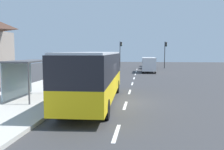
{
  "coord_description": "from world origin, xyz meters",
  "views": [
    {
      "loc": [
        1.26,
        -15.38,
        3.26
      ],
      "look_at": [
        -1.0,
        2.53,
        1.5
      ],
      "focal_mm": 38.99,
      "sensor_mm": 36.0,
      "label": 1
    }
  ],
  "objects_px": {
    "bus": "(95,74)",
    "recycling_bin_blue": "(72,85)",
    "bus_shelter": "(25,69)",
    "white_van": "(149,64)",
    "recycling_bin_green": "(75,84)",
    "recycling_bin_orange": "(69,86)",
    "sedan_near": "(147,63)",
    "sedan_far": "(148,64)",
    "traffic_light_far_side": "(121,50)",
    "traffic_light_near_side": "(165,51)"
  },
  "relations": [
    {
      "from": "white_van",
      "to": "bus",
      "type": "bearing_deg",
      "value": -99.67
    },
    {
      "from": "recycling_bin_blue",
      "to": "sedan_near",
      "type": "bearing_deg",
      "value": 79.36
    },
    {
      "from": "sedan_far",
      "to": "recycling_bin_blue",
      "type": "height_order",
      "value": "sedan_far"
    },
    {
      "from": "bus",
      "to": "recycling_bin_orange",
      "type": "relative_size",
      "value": 11.67
    },
    {
      "from": "recycling_bin_orange",
      "to": "traffic_light_near_side",
      "type": "height_order",
      "value": "traffic_light_near_side"
    },
    {
      "from": "traffic_light_far_side",
      "to": "recycling_bin_green",
      "type": "bearing_deg",
      "value": -92.17
    },
    {
      "from": "sedan_near",
      "to": "traffic_light_far_side",
      "type": "distance_m",
      "value": 7.77
    },
    {
      "from": "recycling_bin_orange",
      "to": "bus_shelter",
      "type": "height_order",
      "value": "bus_shelter"
    },
    {
      "from": "bus_shelter",
      "to": "recycling_bin_blue",
      "type": "bearing_deg",
      "value": 55.44
    },
    {
      "from": "sedan_near",
      "to": "recycling_bin_orange",
      "type": "bearing_deg",
      "value": -100.43
    },
    {
      "from": "bus_shelter",
      "to": "traffic_light_far_side",
      "type": "bearing_deg",
      "value": 84.25
    },
    {
      "from": "recycling_bin_green",
      "to": "bus_shelter",
      "type": "height_order",
      "value": "bus_shelter"
    },
    {
      "from": "white_van",
      "to": "recycling_bin_green",
      "type": "xyz_separation_m",
      "value": [
        -6.4,
        -18.89,
        -0.69
      ]
    },
    {
      "from": "bus_shelter",
      "to": "recycling_bin_orange",
      "type": "bearing_deg",
      "value": 48.62
    },
    {
      "from": "sedan_far",
      "to": "traffic_light_far_side",
      "type": "distance_m",
      "value": 6.3
    },
    {
      "from": "sedan_far",
      "to": "recycling_bin_orange",
      "type": "height_order",
      "value": "sedan_far"
    },
    {
      "from": "white_van",
      "to": "traffic_light_far_side",
      "type": "distance_m",
      "value": 11.58
    },
    {
      "from": "sedan_far",
      "to": "traffic_light_far_side",
      "type": "height_order",
      "value": "traffic_light_far_side"
    },
    {
      "from": "recycling_bin_blue",
      "to": "traffic_light_near_side",
      "type": "height_order",
      "value": "traffic_light_near_side"
    },
    {
      "from": "sedan_near",
      "to": "recycling_bin_orange",
      "type": "distance_m",
      "value": 35.9
    },
    {
      "from": "bus",
      "to": "white_van",
      "type": "bearing_deg",
      "value": 80.33
    },
    {
      "from": "sedan_near",
      "to": "recycling_bin_orange",
      "type": "relative_size",
      "value": 4.65
    },
    {
      "from": "bus",
      "to": "sedan_near",
      "type": "relative_size",
      "value": 2.51
    },
    {
      "from": "sedan_near",
      "to": "sedan_far",
      "type": "height_order",
      "value": "same"
    },
    {
      "from": "white_van",
      "to": "sedan_near",
      "type": "bearing_deg",
      "value": 89.62
    },
    {
      "from": "sedan_far",
      "to": "recycling_bin_orange",
      "type": "xyz_separation_m",
      "value": [
        -6.5,
        -28.47,
        -0.14
      ]
    },
    {
      "from": "bus",
      "to": "bus_shelter",
      "type": "relative_size",
      "value": 2.77
    },
    {
      "from": "bus",
      "to": "recycling_bin_blue",
      "type": "height_order",
      "value": "bus"
    },
    {
      "from": "white_van",
      "to": "recycling_bin_green",
      "type": "bearing_deg",
      "value": -108.71
    },
    {
      "from": "bus",
      "to": "recycling_bin_green",
      "type": "height_order",
      "value": "bus"
    },
    {
      "from": "bus",
      "to": "recycling_bin_blue",
      "type": "relative_size",
      "value": 11.67
    },
    {
      "from": "white_van",
      "to": "recycling_bin_orange",
      "type": "height_order",
      "value": "white_van"
    },
    {
      "from": "sedan_near",
      "to": "bus_shelter",
      "type": "distance_m",
      "value": 38.83
    },
    {
      "from": "bus",
      "to": "recycling_bin_green",
      "type": "relative_size",
      "value": 11.67
    },
    {
      "from": "traffic_light_far_side",
      "to": "sedan_far",
      "type": "bearing_deg",
      "value": -19.4
    },
    {
      "from": "sedan_near",
      "to": "traffic_light_far_side",
      "type": "bearing_deg",
      "value": -137.65
    },
    {
      "from": "recycling_bin_orange",
      "to": "traffic_light_far_side",
      "type": "distance_m",
      "value": 30.52
    },
    {
      "from": "sedan_far",
      "to": "bus_shelter",
      "type": "distance_m",
      "value": 32.21
    },
    {
      "from": "white_van",
      "to": "recycling_bin_orange",
      "type": "xyz_separation_m",
      "value": [
        -6.4,
        -20.29,
        -0.69
      ]
    },
    {
      "from": "recycling_bin_blue",
      "to": "sedan_far",
      "type": "bearing_deg",
      "value": 76.83
    },
    {
      "from": "bus",
      "to": "traffic_light_far_side",
      "type": "bearing_deg",
      "value": 92.41
    },
    {
      "from": "white_van",
      "to": "sedan_far",
      "type": "relative_size",
      "value": 1.17
    },
    {
      "from": "sedan_near",
      "to": "traffic_light_far_side",
      "type": "relative_size",
      "value": 0.85
    },
    {
      "from": "sedan_far",
      "to": "traffic_light_far_side",
      "type": "bearing_deg",
      "value": 160.6
    },
    {
      "from": "recycling_bin_green",
      "to": "traffic_light_near_side",
      "type": "xyz_separation_m",
      "value": [
        9.7,
        28.18,
        2.72
      ]
    },
    {
      "from": "white_van",
      "to": "sedan_far",
      "type": "height_order",
      "value": "white_van"
    },
    {
      "from": "sedan_near",
      "to": "recycling_bin_blue",
      "type": "xyz_separation_m",
      "value": [
        -6.5,
        -34.6,
        -0.14
      ]
    },
    {
      "from": "recycling_bin_orange",
      "to": "traffic_light_near_side",
      "type": "xyz_separation_m",
      "value": [
        9.7,
        29.58,
        2.72
      ]
    },
    {
      "from": "recycling_bin_green",
      "to": "bus",
      "type": "bearing_deg",
      "value": -58.63
    },
    {
      "from": "traffic_light_near_side",
      "to": "traffic_light_far_side",
      "type": "height_order",
      "value": "traffic_light_far_side"
    }
  ]
}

